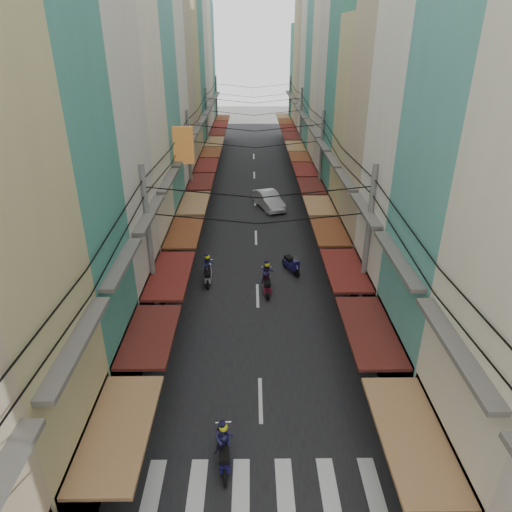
{
  "coord_description": "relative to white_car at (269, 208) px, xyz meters",
  "views": [
    {
      "loc": [
        -0.33,
        -15.71,
        13.02
      ],
      "look_at": [
        -0.08,
        6.22,
        2.35
      ],
      "focal_mm": 32.0,
      "sensor_mm": 36.0,
      "label": 1
    }
  ],
  "objects": [
    {
      "name": "pedestrians",
      "position": [
        -5.45,
        -16.62,
        1.03
      ],
      "size": [
        13.0,
        26.54,
        2.15
      ],
      "color": "#29212C",
      "rests_on": "ground"
    },
    {
      "name": "bicycle",
      "position": [
        5.62,
        -20.73,
        0.0
      ],
      "size": [
        1.72,
        1.1,
        1.11
      ],
      "primitive_type": "imported",
      "rotation": [
        0.0,
        0.0,
        1.24
      ],
      "color": "black",
      "rests_on": "ground"
    },
    {
      "name": "ground",
      "position": [
        -1.13,
        -20.23,
        0.0
      ],
      "size": [
        160.0,
        160.0,
        0.0
      ],
      "primitive_type": "plane",
      "color": "slate",
      "rests_on": "ground"
    },
    {
      "name": "white_car",
      "position": [
        0.0,
        0.0,
        0.0
      ],
      "size": [
        5.28,
        3.44,
        1.74
      ],
      "primitive_type": "imported",
      "rotation": [
        0.0,
        0.0,
        0.33
      ],
      "color": "silver",
      "rests_on": "ground"
    },
    {
      "name": "parked_scooters",
      "position": [
        2.06,
        -23.9,
        0.48
      ],
      "size": [
        13.37,
        11.64,
        1.0
      ],
      "color": "black",
      "rests_on": "ground"
    },
    {
      "name": "building_row_right",
      "position": [
        6.78,
        -3.78,
        9.41
      ],
      "size": [
        7.8,
        68.98,
        22.59
      ],
      "color": "#3B8273",
      "rests_on": "ground"
    },
    {
      "name": "moving_scooters",
      "position": [
        -1.77,
        -16.27,
        0.59
      ],
      "size": [
        5.35,
        15.78,
        2.01
      ],
      "color": "black",
      "rests_on": "ground"
    },
    {
      "name": "crosswalk",
      "position": [
        -1.13,
        -26.23,
        0.03
      ],
      "size": [
        7.55,
        2.4,
        0.01
      ],
      "color": "silver",
      "rests_on": "ground"
    },
    {
      "name": "market_umbrella",
      "position": [
        4.66,
        -23.62,
        1.93
      ],
      "size": [
        2.08,
        2.08,
        2.2
      ],
      "color": "#B2B2B7",
      "rests_on": "ground"
    },
    {
      "name": "building_row_left",
      "position": [
        -9.05,
        -3.66,
        9.78
      ],
      "size": [
        7.8,
        67.67,
        23.7
      ],
      "color": "silver",
      "rests_on": "ground"
    },
    {
      "name": "utility_poles",
      "position": [
        -1.13,
        -5.21,
        6.59
      ],
      "size": [
        10.2,
        66.13,
        8.2
      ],
      "color": "gray",
      "rests_on": "ground"
    },
    {
      "name": "sidewalk_left",
      "position": [
        -7.63,
        -0.23,
        0.03
      ],
      "size": [
        3.0,
        80.0,
        0.06
      ],
      "primitive_type": "cube",
      "color": "gray",
      "rests_on": "ground"
    },
    {
      "name": "sidewalk_right",
      "position": [
        5.37,
        -0.23,
        0.03
      ],
      "size": [
        3.0,
        80.0,
        0.06
      ],
      "primitive_type": "cube",
      "color": "gray",
      "rests_on": "ground"
    },
    {
      "name": "road",
      "position": [
        -1.13,
        -0.23,
        0.01
      ],
      "size": [
        10.0,
        80.0,
        0.02
      ],
      "primitive_type": "cube",
      "color": "black",
      "rests_on": "ground"
    },
    {
      "name": "traffic_sign",
      "position": [
        4.08,
        -22.11,
        1.84
      ],
      "size": [
        0.1,
        0.56,
        2.57
      ],
      "color": "gray",
      "rests_on": "ground"
    }
  ]
}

